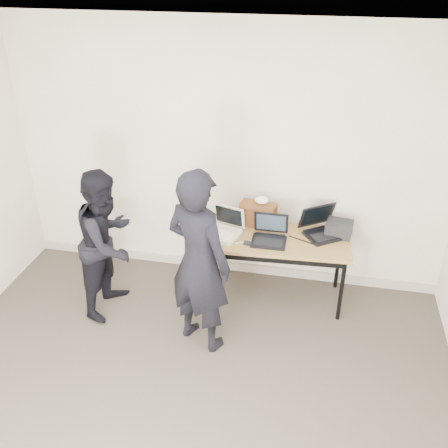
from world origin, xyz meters
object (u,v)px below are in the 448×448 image
(desk, at_px, (272,243))
(laptop_center, at_px, (270,235))
(laptop_beige, at_px, (224,230))
(person_typist, at_px, (199,262))
(person_observer, at_px, (108,242))
(equipment_box, at_px, (339,228))
(laptop_right, at_px, (322,228))
(leather_satchel, at_px, (258,214))

(desk, bearing_deg, laptop_center, -126.06)
(laptop_beige, distance_m, laptop_center, 0.46)
(desk, relative_size, person_typist, 0.89)
(person_observer, bearing_deg, equipment_box, -66.35)
(laptop_center, relative_size, person_observer, 0.22)
(laptop_right, bearing_deg, person_observer, 162.54)
(desk, xyz_separation_m, laptop_beige, (-0.49, -0.03, 0.11))
(desk, relative_size, laptop_beige, 3.73)
(desk, height_order, leather_satchel, leather_satchel)
(equipment_box, bearing_deg, laptop_center, -160.36)
(laptop_right, distance_m, equipment_box, 0.16)
(laptop_center, relative_size, leather_satchel, 0.87)
(leather_satchel, relative_size, person_observer, 0.26)
(laptop_center, xyz_separation_m, equipment_box, (0.66, 0.23, 0.01))
(laptop_center, bearing_deg, laptop_beige, 178.48)
(laptop_right, distance_m, leather_satchel, 0.65)
(laptop_right, relative_size, person_typist, 0.30)
(desk, xyz_separation_m, laptop_right, (0.47, 0.19, 0.12))
(desk, relative_size, equipment_box, 6.16)
(laptop_center, relative_size, equipment_box, 1.33)
(desk, bearing_deg, person_typist, -129.05)
(desk, relative_size, leather_satchel, 4.01)
(desk, distance_m, laptop_beige, 0.50)
(leather_satchel, distance_m, equipment_box, 0.81)
(equipment_box, bearing_deg, desk, -163.04)
(person_typist, xyz_separation_m, person_observer, (-0.98, 0.33, -0.12))
(desk, height_order, laptop_beige, laptop_beige)
(leather_satchel, bearing_deg, laptop_center, -51.76)
(desk, height_order, person_typist, person_typist)
(person_typist, bearing_deg, laptop_center, -101.32)
(laptop_beige, xyz_separation_m, person_typist, (-0.06, -0.73, 0.09))
(laptop_beige, bearing_deg, person_observer, -142.37)
(laptop_center, distance_m, laptop_right, 0.54)
(laptop_beige, distance_m, person_typist, 0.74)
(laptop_beige, height_order, laptop_center, laptop_beige)
(laptop_center, bearing_deg, person_typist, -126.09)
(laptop_beige, distance_m, laptop_right, 0.98)
(laptop_right, bearing_deg, desk, 166.99)
(laptop_center, xyz_separation_m, person_typist, (-0.52, -0.72, 0.09))
(laptop_beige, bearing_deg, laptop_right, 29.41)
(laptop_center, distance_m, equipment_box, 0.70)
(leather_satchel, distance_m, person_observer, 1.51)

